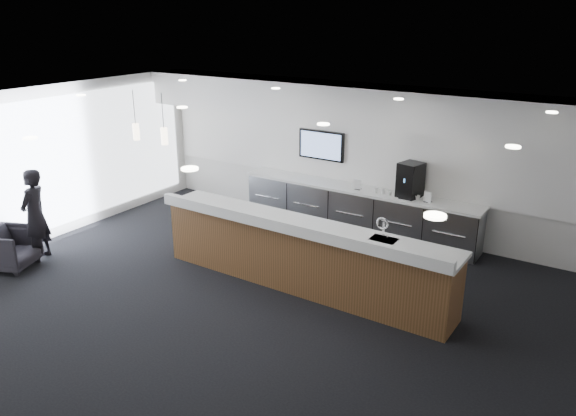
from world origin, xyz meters
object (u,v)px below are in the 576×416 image
Objects in this scene: armchair at (10,248)px; lounge_guest at (35,215)px; service_counter at (301,254)px; coffee_machine at (410,180)px.

armchair is 0.71m from lounge_guest.
armchair is (-4.71, -2.15, -0.21)m from service_counter.
service_counter is at bearing -87.70° from armchair.
coffee_machine reaches higher than armchair.
lounge_guest is (-4.61, -1.65, 0.27)m from service_counter.
armchair is at bearing -33.45° from lounge_guest.
lounge_guest is (-5.39, -4.35, -0.43)m from coffee_machine.
armchair is (-5.48, -4.85, -0.92)m from coffee_machine.
coffee_machine is at bearing -70.77° from armchair.
coffee_machine reaches higher than service_counter.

